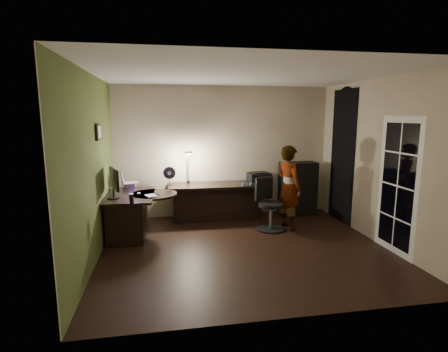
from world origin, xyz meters
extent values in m
cube|color=black|center=(0.00, 0.00, -0.01)|extent=(4.50, 4.00, 0.01)
cube|color=silver|center=(0.00, 0.00, 2.71)|extent=(4.50, 4.00, 0.01)
cube|color=tan|center=(0.00, 2.00, 1.35)|extent=(4.50, 0.01, 2.70)
cube|color=tan|center=(0.00, -2.00, 1.35)|extent=(4.50, 0.01, 2.70)
cube|color=tan|center=(-2.25, 0.00, 1.35)|extent=(0.01, 4.00, 2.70)
cube|color=tan|center=(2.25, 0.00, 1.35)|extent=(0.01, 4.00, 2.70)
cube|color=#495B27|center=(-2.24, 0.00, 1.35)|extent=(0.00, 4.00, 2.70)
cube|color=black|center=(2.24, 1.15, 1.30)|extent=(0.01, 0.90, 2.60)
cube|color=white|center=(2.24, -0.55, 1.05)|extent=(0.02, 0.92, 2.10)
cube|color=black|center=(-2.22, 0.45, 1.85)|extent=(0.04, 0.30, 0.25)
cube|color=black|center=(-1.83, 0.89, 0.38)|extent=(0.85, 1.34, 0.76)
cube|color=black|center=(-0.19, 1.63, 0.37)|extent=(1.97, 0.72, 0.74)
cube|color=black|center=(1.55, 1.69, 0.57)|extent=(0.77, 0.40, 1.13)
cube|color=silver|center=(-1.87, 1.44, 0.80)|extent=(0.25, 0.22, 0.09)
cube|color=silver|center=(-1.87, 1.44, 0.95)|extent=(0.37, 0.36, 0.21)
cube|color=black|center=(-2.07, 0.66, 0.94)|extent=(0.28, 0.55, 0.36)
ellipsoid|color=silver|center=(-1.68, 0.88, 0.77)|extent=(0.08, 0.10, 0.03)
cube|color=black|center=(-1.36, 0.83, 0.76)|extent=(0.09, 0.15, 0.01)
cube|color=black|center=(-1.83, 0.67, 0.76)|extent=(0.04, 0.14, 0.01)
cylinder|color=black|center=(-1.74, 0.15, 0.84)|extent=(0.07, 0.07, 0.17)
cube|color=silver|center=(-1.46, 0.70, 0.76)|extent=(0.23, 0.27, 0.01)
cube|color=black|center=(-1.13, 1.70, 0.92)|extent=(0.27, 0.18, 0.38)
cube|color=#244D90|center=(0.36, 1.35, 0.78)|extent=(0.21, 0.10, 0.09)
cube|color=black|center=(0.73, 1.80, 0.83)|extent=(0.47, 0.38, 0.20)
cube|color=black|center=(-0.76, 1.83, 1.09)|extent=(0.30, 0.38, 0.73)
cube|color=black|center=(0.69, 0.81, 0.48)|extent=(0.70, 0.70, 0.96)
imported|color=#D8A88C|center=(1.04, 0.86, 0.78)|extent=(0.55, 0.66, 1.56)
camera|label=1|loc=(-1.25, -5.19, 2.11)|focal=28.00mm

